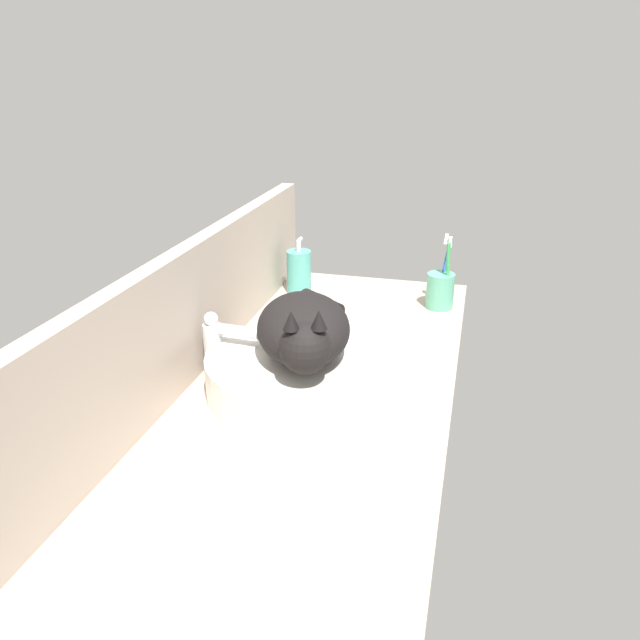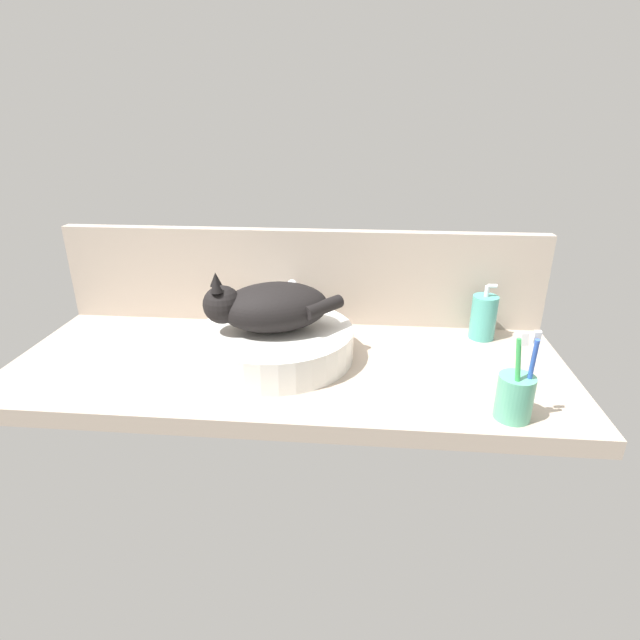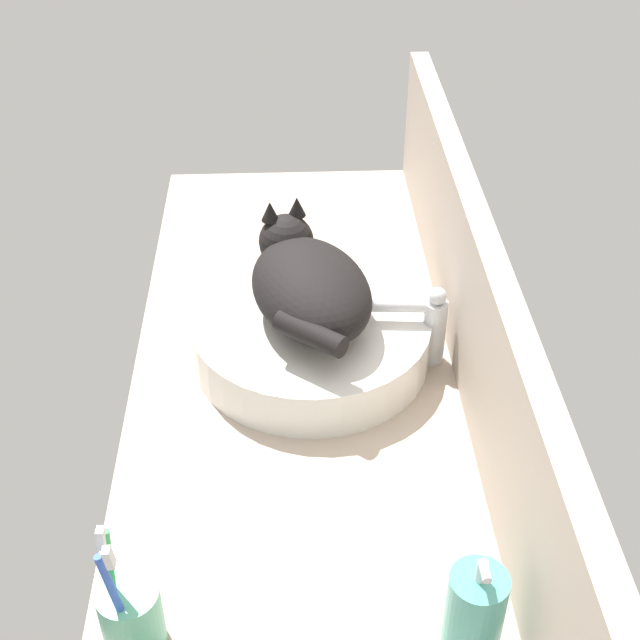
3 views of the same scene
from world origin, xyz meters
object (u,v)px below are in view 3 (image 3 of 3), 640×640
at_px(faucet, 427,322).
at_px(cat, 308,283).
at_px(toothbrush_cup, 131,616).
at_px(sink_basin, 311,338).
at_px(soap_dispenser, 475,612).

bearing_deg(faucet, cat, -98.02).
height_order(cat, toothbrush_cup, cat).
bearing_deg(toothbrush_cup, faucet, 140.95).
height_order(sink_basin, toothbrush_cup, toothbrush_cup).
height_order(faucet, toothbrush_cup, toothbrush_cup).
distance_m(cat, toothbrush_cup, 0.56).
height_order(faucet, soap_dispenser, soap_dispenser).
bearing_deg(faucet, toothbrush_cup, -39.05).
height_order(cat, soap_dispenser, cat).
bearing_deg(soap_dispenser, toothbrush_cup, -92.72).
relative_size(faucet, soap_dispenser, 0.92).
xyz_separation_m(cat, toothbrush_cup, (0.51, -0.21, -0.08)).
height_order(soap_dispenser, toothbrush_cup, toothbrush_cup).
bearing_deg(soap_dispenser, sink_basin, -162.80).
bearing_deg(sink_basin, toothbrush_cup, -23.44).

